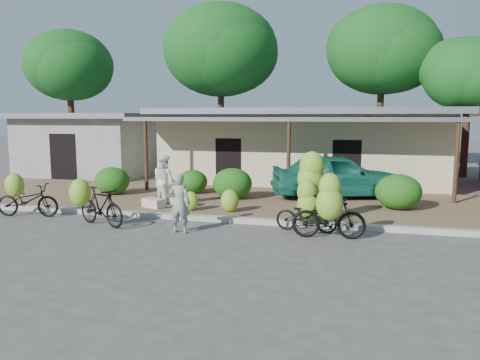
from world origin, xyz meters
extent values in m
plane|color=#494744|center=(0.00, 0.00, 0.00)|extent=(100.00, 100.00, 0.00)
cube|color=brown|center=(0.00, 5.00, 0.06)|extent=(60.00, 6.00, 0.12)
cube|color=#A8A399|center=(0.00, 2.00, 0.07)|extent=(60.00, 0.25, 0.15)
cube|color=beige|center=(0.00, 11.00, 1.55)|extent=(12.00, 6.00, 3.10)
cube|color=slate|center=(0.00, 11.00, 3.23)|extent=(13.00, 7.00, 0.25)
cube|color=black|center=(0.00, 8.05, 1.10)|extent=(1.40, 0.12, 2.20)
cube|color=slate|center=(0.00, 7.00, 2.90)|extent=(13.00, 2.00, 0.15)
cylinder|color=#44291B|center=(-5.60, 6.10, 1.43)|extent=(0.14, 0.14, 2.85)
cylinder|color=#44291B|center=(0.00, 6.10, 1.43)|extent=(0.14, 0.14, 2.85)
cylinder|color=#44291B|center=(5.60, 6.10, 1.43)|extent=(0.14, 0.14, 2.85)
cube|color=#9E9E99|center=(-11.00, 11.00, 1.45)|extent=(6.00, 5.00, 2.90)
cube|color=slate|center=(-11.00, 11.00, 3.02)|extent=(7.00, 6.00, 0.25)
cube|color=black|center=(-11.00, 8.55, 1.10)|extent=(1.40, 0.12, 2.20)
cylinder|color=#44291B|center=(-13.50, 13.00, 3.09)|extent=(0.36, 0.36, 6.17)
ellipsoid|color=#0F3F14|center=(-13.50, 13.00, 5.83)|extent=(4.90, 4.90, 3.92)
ellipsoid|color=#0F3F14|center=(-14.00, 13.30, 6.13)|extent=(4.16, 4.16, 3.33)
cylinder|color=#44291B|center=(-5.50, 16.00, 3.59)|extent=(0.36, 0.36, 7.18)
ellipsoid|color=#0F3F14|center=(-5.50, 16.00, 6.78)|extent=(6.64, 6.64, 5.31)
ellipsoid|color=#0F3F14|center=(-6.00, 16.30, 7.08)|extent=(5.64, 5.64, 4.51)
cylinder|color=#44291B|center=(3.50, 16.50, 3.47)|extent=(0.36, 0.36, 6.94)
ellipsoid|color=#0F3F14|center=(3.50, 16.50, 6.56)|extent=(5.98, 5.98, 4.78)
ellipsoid|color=#0F3F14|center=(3.00, 16.80, 6.86)|extent=(5.08, 5.08, 4.06)
cylinder|color=#44291B|center=(7.50, 14.50, 2.66)|extent=(0.36, 0.36, 5.31)
ellipsoid|color=#0F3F14|center=(7.50, 14.50, 5.02)|extent=(4.41, 4.41, 3.53)
ellipsoid|color=#0F3F14|center=(7.00, 14.80, 5.32)|extent=(3.75, 3.75, 3.00)
ellipsoid|color=#235714|center=(-6.42, 4.89, 0.63)|extent=(1.30, 1.17, 1.02)
ellipsoid|color=#235714|center=(-3.60, 5.85, 0.56)|extent=(1.14, 1.02, 0.89)
ellipsoid|color=#235714|center=(-1.82, 5.07, 0.66)|extent=(1.40, 1.26, 1.09)
ellipsoid|color=#235714|center=(1.72, 5.96, 0.57)|extent=(1.15, 1.04, 0.90)
ellipsoid|color=#235714|center=(3.69, 4.54, 0.67)|extent=(1.42, 1.28, 1.11)
imported|color=black|center=(-7.18, 1.23, 0.50)|extent=(1.99, 0.98, 1.00)
ellipsoid|color=#76B12C|center=(-7.07, 0.59, 1.05)|extent=(0.55, 0.47, 0.69)
imported|color=black|center=(-4.39, 0.70, 0.54)|extent=(1.85, 1.13, 1.08)
ellipsoid|color=#76B12C|center=(-4.63, 0.10, 1.02)|extent=(0.58, 0.50, 0.73)
imported|color=black|center=(1.18, 1.44, 0.43)|extent=(1.68, 0.75, 0.86)
ellipsoid|color=#76B12C|center=(1.19, 1.99, 0.62)|extent=(0.65, 0.55, 0.81)
ellipsoid|color=#76B12C|center=(1.29, 1.98, 0.97)|extent=(0.62, 0.52, 0.77)
ellipsoid|color=#76B12C|center=(1.21, 1.99, 1.33)|extent=(0.71, 0.60, 0.89)
ellipsoid|color=#76B12C|center=(1.24, 1.99, 1.66)|extent=(0.67, 0.57, 0.84)
ellipsoid|color=#76B12C|center=(1.20, 1.64, 0.66)|extent=(0.61, 0.52, 0.76)
ellipsoid|color=#76B12C|center=(1.16, 1.65, 1.03)|extent=(0.53, 0.45, 0.66)
imported|color=black|center=(1.79, 0.89, 0.54)|extent=(1.84, 0.64, 1.09)
ellipsoid|color=#76B12C|center=(1.84, 0.24, 1.00)|extent=(0.63, 0.54, 0.79)
ellipsoid|color=#76B12C|center=(1.83, 0.29, 1.39)|extent=(0.52, 0.44, 0.64)
ellipsoid|color=#76B12C|center=(-2.52, 2.73, 0.42)|extent=(0.48, 0.41, 0.60)
ellipsoid|color=#76B12C|center=(-1.29, 2.83, 0.47)|extent=(0.56, 0.47, 0.70)
ellipsoid|color=#76B12C|center=(1.67, 2.83, 0.43)|extent=(0.50, 0.42, 0.62)
cube|color=beige|center=(-3.15, 3.30, 0.27)|extent=(0.86, 0.42, 0.30)
cube|color=beige|center=(-3.86, 2.95, 0.26)|extent=(0.84, 0.65, 0.28)
imported|color=gray|center=(-2.00, 0.52, 0.78)|extent=(0.59, 0.40, 1.56)
imported|color=white|center=(-3.61, 3.26, 0.95)|extent=(1.02, 0.97, 1.67)
imported|color=#16654F|center=(1.72, 6.26, 0.91)|extent=(4.98, 3.27, 1.58)
camera|label=1|loc=(2.47, -10.62, 3.02)|focal=35.00mm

